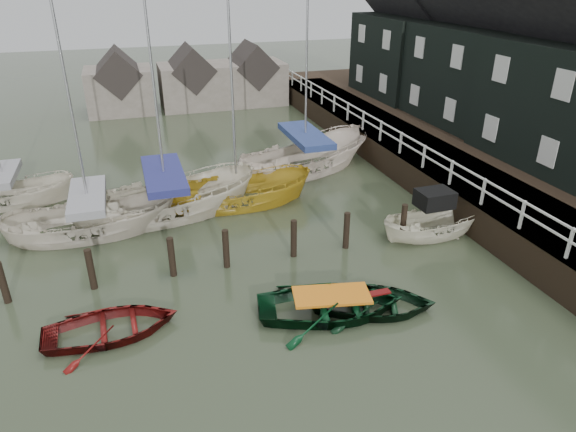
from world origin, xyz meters
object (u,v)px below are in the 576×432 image
object	(u,v)px
rowboat_red	(113,334)
rowboat_dkgreen	(373,309)
sailboat_b	(168,213)
sailboat_c	(237,203)
rowboat_green	(331,313)
motorboat	(433,232)
sailboat_a	(94,231)
sailboat_d	(305,169)
sailboat_e	(9,202)

from	to	relation	value
rowboat_red	rowboat_dkgreen	size ratio (longest dim) A/B	1.00
sailboat_b	sailboat_c	size ratio (longest dim) A/B	1.24
sailboat_b	rowboat_green	bearing A→B (deg)	-162.44
rowboat_green	motorboat	xyz separation A→B (m)	(5.60, 3.45, 0.10)
rowboat_dkgreen	sailboat_b	size ratio (longest dim) A/B	0.29
rowboat_red	motorboat	world-z (taller)	motorboat
sailboat_a	rowboat_green	bearing A→B (deg)	-138.35
rowboat_red	sailboat_d	distance (m)	14.18
rowboat_dkgreen	motorboat	world-z (taller)	motorboat
sailboat_d	sailboat_a	bearing A→B (deg)	91.91
sailboat_a	rowboat_dkgreen	bearing A→B (deg)	-134.17
rowboat_dkgreen	sailboat_a	bearing A→B (deg)	67.86
rowboat_green	sailboat_c	distance (m)	8.60
rowboat_green	sailboat_e	xyz separation A→B (m)	(-10.37, 11.58, 0.06)
motorboat	sailboat_c	xyz separation A→B (m)	(-6.51, 5.11, -0.09)
rowboat_red	sailboat_d	bearing A→B (deg)	-44.20
rowboat_red	rowboat_green	xyz separation A→B (m)	(6.16, -0.96, 0.00)
sailboat_c	sailboat_e	size ratio (longest dim) A/B	1.05
rowboat_red	sailboat_b	world-z (taller)	sailboat_b
rowboat_dkgreen	sailboat_c	xyz separation A→B (m)	(-2.19, 8.75, 0.01)
sailboat_d	sailboat_e	xyz separation A→B (m)	(-13.62, 0.01, 0.00)
rowboat_dkgreen	sailboat_d	xyz separation A→B (m)	(1.98, 11.76, 0.06)
rowboat_red	rowboat_dkgreen	world-z (taller)	rowboat_dkgreen
sailboat_b	sailboat_c	xyz separation A→B (m)	(2.98, 0.18, -0.05)
motorboat	sailboat_d	size ratio (longest dim) A/B	0.34
sailboat_c	sailboat_e	distance (m)	9.92
sailboat_c	sailboat_e	world-z (taller)	sailboat_c
rowboat_dkgreen	rowboat_green	bearing A→B (deg)	103.00
rowboat_dkgreen	sailboat_c	distance (m)	9.02
sailboat_a	sailboat_d	distance (m)	10.81
motorboat	sailboat_c	bearing A→B (deg)	50.58
sailboat_b	sailboat_c	bearing A→B (deg)	-93.85
rowboat_red	rowboat_green	world-z (taller)	rowboat_green
rowboat_green	sailboat_b	bearing A→B (deg)	36.33
rowboat_green	sailboat_a	distance (m)	10.20
rowboat_red	sailboat_d	xyz separation A→B (m)	(9.41, 10.60, 0.06)
sailboat_e	rowboat_dkgreen	bearing A→B (deg)	-128.72
motorboat	sailboat_e	world-z (taller)	sailboat_e
rowboat_green	sailboat_a	size ratio (longest dim) A/B	0.41
rowboat_dkgreen	sailboat_c	size ratio (longest dim) A/B	0.36
motorboat	sailboat_d	bearing A→B (deg)	14.79
rowboat_dkgreen	sailboat_e	bearing A→B (deg)	66.51
rowboat_red	sailboat_d	size ratio (longest dim) A/B	0.28
rowboat_red	sailboat_c	bearing A→B (deg)	-37.24
rowboat_green	sailboat_b	distance (m)	9.23
rowboat_red	sailboat_e	xyz separation A→B (m)	(-4.21, 10.61, 0.06)
motorboat	sailboat_b	world-z (taller)	sailboat_b
rowboat_red	sailboat_c	xyz separation A→B (m)	(5.24, 7.59, 0.01)
sailboat_d	sailboat_e	world-z (taller)	sailboat_d
sailboat_d	sailboat_e	size ratio (longest dim) A/B	1.35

